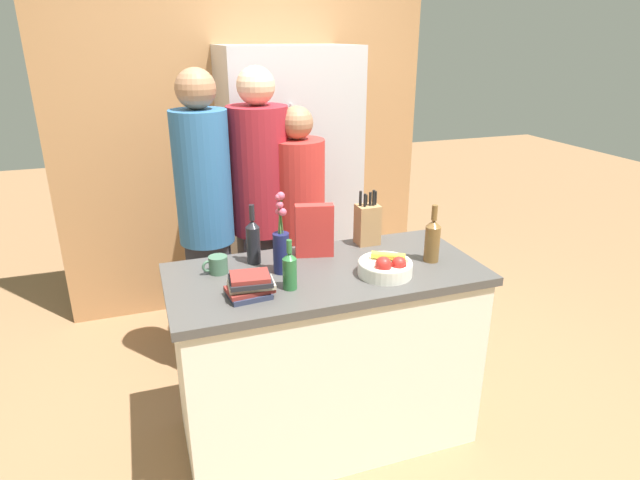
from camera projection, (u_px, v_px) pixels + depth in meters
ground_plane at (325, 431)px, 2.80m from camera, size 14.00×14.00×0.00m
kitchen_island at (326, 355)px, 2.63m from camera, size 1.45×0.68×0.92m
back_wall_wood at (245, 130)px, 3.83m from camera, size 2.65×0.12×2.60m
refrigerator at (289, 188)px, 3.71m from camera, size 0.86×0.62×1.88m
fruit_bowl at (386, 266)px, 2.40m from camera, size 0.25×0.25×0.11m
knife_block at (367, 224)px, 2.75m from camera, size 0.11×0.10×0.29m
flower_vase at (281, 245)px, 2.40m from camera, size 0.07×0.07×0.38m
cereal_box at (314, 231)px, 2.59m from camera, size 0.19×0.10×0.26m
coffee_mug at (218, 265)px, 2.43m from camera, size 0.12×0.09×0.08m
book_stack at (250, 285)px, 2.21m from camera, size 0.21×0.16×0.10m
bottle_oil at (253, 240)px, 2.51m from camera, size 0.07×0.07×0.29m
bottle_vinegar at (290, 270)px, 2.26m from camera, size 0.06×0.06×0.22m
bottle_wine at (432, 239)px, 2.53m from camera, size 0.07×0.07×0.28m
person_at_sink at (206, 213)px, 2.92m from camera, size 0.30×0.30×1.79m
person_in_blue at (261, 206)px, 3.09m from camera, size 0.34×0.34×1.79m
person_in_red_tee at (298, 225)px, 3.14m from camera, size 0.31×0.31×1.58m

